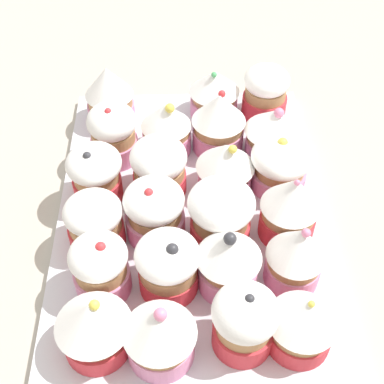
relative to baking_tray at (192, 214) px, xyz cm
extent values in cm
cube|color=#B2A899|center=(0.00, 0.00, -2.10)|extent=(180.00, 180.00, 3.00)
cube|color=silver|center=(0.00, 0.00, 0.00)|extent=(41.93, 29.19, 1.20)
cylinder|color=pink|center=(-15.88, -9.74, 1.86)|extent=(5.97, 5.97, 2.52)
cylinder|color=#AD7F51|center=(-15.88, -9.74, 3.86)|extent=(5.53, 5.53, 1.47)
cone|color=white|center=(-15.88, -9.74, 6.53)|extent=(6.03, 6.03, 3.88)
cylinder|color=pink|center=(-8.94, -8.86, 1.96)|extent=(5.58, 5.58, 2.71)
cylinder|color=#AD7F51|center=(-8.94, -8.86, 4.07)|extent=(5.08, 5.08, 1.51)
ellipsoid|color=white|center=(-8.94, -8.86, 6.04)|extent=(5.68, 5.68, 4.05)
sphere|color=red|center=(-8.38, -8.98, 7.95)|extent=(0.76, 0.76, 0.76)
cylinder|color=#D1333D|center=(-2.45, -10.31, 2.00)|extent=(5.37, 5.37, 2.79)
cylinder|color=#AD7F51|center=(-2.45, -10.31, 4.04)|extent=(4.86, 4.86, 1.29)
ellipsoid|color=white|center=(-2.45, -10.31, 5.75)|extent=(5.98, 5.98, 3.56)
sphere|color=#333338|center=(-1.90, -10.70, 7.39)|extent=(0.89, 0.89, 0.89)
cylinder|color=#D1333D|center=(3.91, -9.89, 1.82)|extent=(5.75, 5.75, 2.43)
cylinder|color=#AD7F51|center=(3.91, -9.89, 3.69)|extent=(5.29, 5.29, 1.32)
ellipsoid|color=white|center=(3.91, -9.89, 5.31)|extent=(5.91, 5.91, 3.20)
cylinder|color=pink|center=(9.52, -8.84, 1.89)|extent=(5.37, 5.37, 2.59)
cylinder|color=#AD7F51|center=(9.52, -8.84, 3.94)|extent=(4.85, 4.85, 1.51)
ellipsoid|color=white|center=(9.52, -8.84, 5.73)|extent=(5.49, 5.49, 3.44)
sphere|color=red|center=(9.71, -8.38, 7.30)|extent=(0.99, 0.99, 0.99)
cylinder|color=#D1333D|center=(15.64, -8.88, 1.74)|extent=(5.95, 5.95, 2.28)
cylinder|color=#AD7F51|center=(15.64, -8.88, 3.61)|extent=(5.32, 5.32, 1.47)
cone|color=white|center=(15.64, -8.88, 5.90)|extent=(6.62, 6.62, 3.11)
sphere|color=#EAD64C|center=(15.51, -8.38, 7.32)|extent=(0.91, 0.91, 0.91)
cylinder|color=pink|center=(-9.92, -2.70, 1.96)|extent=(5.80, 5.80, 2.71)
cylinder|color=#AD7F51|center=(-9.92, -2.70, 3.86)|extent=(5.50, 5.50, 1.09)
cone|color=white|center=(-9.92, -2.70, 5.94)|extent=(5.95, 5.95, 3.07)
sphere|color=#EAD64C|center=(-9.50, -2.17, 7.31)|extent=(1.12, 1.12, 1.12)
cylinder|color=#D1333D|center=(-3.26, -3.49, 1.86)|extent=(5.92, 5.92, 2.52)
cylinder|color=#AD7F51|center=(-3.26, -3.49, 3.75)|extent=(5.61, 5.61, 1.25)
ellipsoid|color=white|center=(-3.26, -3.49, 5.64)|extent=(6.20, 6.20, 4.22)
cylinder|color=pink|center=(2.88, -3.90, 1.95)|extent=(6.15, 6.15, 2.70)
cylinder|color=#AD7F51|center=(2.88, -3.90, 3.90)|extent=(5.47, 5.47, 1.21)
ellipsoid|color=white|center=(2.88, -3.90, 5.65)|extent=(6.19, 6.19, 3.82)
sphere|color=red|center=(3.46, -4.26, 7.42)|extent=(0.90, 0.90, 0.90)
cylinder|color=#D1333D|center=(9.57, -2.57, 1.77)|extent=(5.70, 5.70, 2.35)
cylinder|color=#AD7F51|center=(9.57, -2.57, 3.72)|extent=(5.44, 5.44, 1.54)
ellipsoid|color=white|center=(9.57, -2.57, 5.58)|extent=(6.09, 6.09, 3.62)
sphere|color=#333338|center=(10.12, -2.07, 7.21)|extent=(1.16, 1.16, 1.16)
cylinder|color=pink|center=(16.52, -3.26, 1.84)|extent=(5.90, 5.90, 2.48)
cylinder|color=#AD7F51|center=(16.52, -3.26, 3.69)|extent=(5.65, 5.65, 1.21)
cone|color=white|center=(16.52, -3.26, 5.88)|extent=(6.36, 6.36, 3.17)
sphere|color=pink|center=(16.54, -3.06, 7.29)|extent=(1.14, 1.14, 1.14)
cylinder|color=pink|center=(-16.66, 3.37, 1.79)|extent=(6.05, 6.05, 2.39)
cylinder|color=#AD7F51|center=(-16.66, 3.37, 3.56)|extent=(5.50, 5.50, 1.16)
cone|color=white|center=(-16.66, 3.37, 5.64)|extent=(6.39, 6.39, 3.00)
sphere|color=#4CB266|center=(-16.14, 3.23, 7.03)|extent=(0.71, 0.71, 0.71)
cylinder|color=pink|center=(-10.25, 3.47, 1.96)|extent=(6.12, 6.12, 2.72)
cylinder|color=#AD7F51|center=(-10.25, 3.47, 4.02)|extent=(5.78, 5.78, 1.41)
cone|color=white|center=(-10.25, 3.47, 6.54)|extent=(6.37, 6.37, 3.63)
sphere|color=red|center=(-10.71, 3.74, 8.23)|extent=(0.86, 0.86, 0.86)
cylinder|color=pink|center=(-3.21, 3.75, 1.80)|extent=(5.96, 5.96, 2.41)
cylinder|color=#AD7F51|center=(-3.21, 3.75, 3.54)|extent=(5.61, 5.61, 1.07)
cone|color=white|center=(-3.21, 3.75, 5.69)|extent=(6.49, 6.49, 3.22)
sphere|color=#EAD64C|center=(-2.65, 4.34, 7.16)|extent=(0.95, 0.95, 0.95)
cylinder|color=#D1333D|center=(3.69, 2.77, 1.80)|extent=(6.20, 6.20, 2.39)
cylinder|color=#AD7F51|center=(3.69, 2.77, 3.79)|extent=(5.63, 5.63, 1.60)
ellipsoid|color=white|center=(3.69, 2.77, 5.86)|extent=(6.76, 6.76, 4.24)
cylinder|color=pink|center=(9.51, 3.08, 1.98)|extent=(5.68, 5.68, 2.76)
cylinder|color=#AD7F51|center=(9.51, 3.08, 4.16)|extent=(5.01, 5.01, 1.59)
cone|color=white|center=(9.51, 3.08, 6.58)|extent=(6.15, 6.15, 3.25)
sphere|color=#333338|center=(9.72, 3.00, 8.03)|extent=(1.19, 1.19, 1.19)
cylinder|color=#D1333D|center=(15.68, 3.94, 1.91)|extent=(5.41, 5.41, 2.61)
cylinder|color=#AD7F51|center=(15.68, 3.94, 3.88)|extent=(4.88, 4.88, 1.35)
ellipsoid|color=white|center=(15.68, 3.94, 5.79)|extent=(5.79, 5.79, 4.11)
sphere|color=#333338|center=(15.62, 4.12, 7.72)|extent=(0.85, 0.85, 0.85)
cylinder|color=#D1333D|center=(-16.36, 9.85, 2.00)|extent=(5.70, 5.70, 2.79)
cylinder|color=#AD7F51|center=(-16.36, 9.85, 4.11)|extent=(5.16, 5.16, 1.44)
ellipsoid|color=white|center=(-16.36, 9.85, 5.90)|extent=(5.75, 5.75, 3.54)
cylinder|color=pink|center=(-8.84, 9.72, 1.76)|extent=(6.07, 6.07, 2.32)
cylinder|color=#AD7F51|center=(-8.84, 9.72, 3.57)|extent=(5.78, 5.78, 1.31)
cone|color=white|center=(-8.84, 9.72, 5.72)|extent=(6.63, 6.63, 2.98)
sphere|color=pink|center=(-8.57, 10.09, 7.04)|extent=(1.17, 1.17, 1.17)
cylinder|color=pink|center=(-3.58, 9.87, 1.71)|extent=(6.17, 6.17, 2.21)
cylinder|color=#AD7F51|center=(-3.58, 9.87, 3.38)|extent=(5.46, 5.46, 1.14)
ellipsoid|color=white|center=(-3.58, 9.87, 5.03)|extent=(6.68, 6.68, 3.62)
sphere|color=#EAD64C|center=(-4.00, 9.85, 6.67)|extent=(1.17, 1.17, 1.17)
cylinder|color=#D1333D|center=(3.35, 9.73, 1.98)|extent=(5.77, 5.77, 2.75)
cylinder|color=#AD7F51|center=(3.35, 9.73, 4.09)|extent=(5.41, 5.41, 1.46)
cone|color=white|center=(3.35, 9.73, 6.68)|extent=(6.05, 6.05, 3.73)
sphere|color=pink|center=(3.60, 9.88, 8.46)|extent=(0.62, 0.62, 0.62)
cylinder|color=pink|center=(9.05, 9.40, 1.81)|extent=(5.40, 5.40, 2.41)
cylinder|color=#AD7F51|center=(9.05, 9.40, 3.68)|extent=(5.05, 5.05, 1.33)
cone|color=white|center=(9.05, 9.40, 6.20)|extent=(5.63, 5.63, 3.71)
sphere|color=pink|center=(9.24, 9.81, 7.93)|extent=(0.85, 0.85, 0.85)
cylinder|color=#D1333D|center=(15.79, 8.92, 1.73)|extent=(5.80, 5.80, 2.27)
cylinder|color=#AD7F51|center=(15.79, 8.92, 3.52)|extent=(5.43, 5.43, 1.30)
cone|color=white|center=(15.79, 8.92, 5.70)|extent=(6.12, 6.12, 3.05)
sphere|color=#EAD64C|center=(15.91, 9.17, 7.13)|extent=(0.60, 0.60, 0.60)
camera|label=1|loc=(38.07, -1.27, 45.02)|focal=49.86mm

